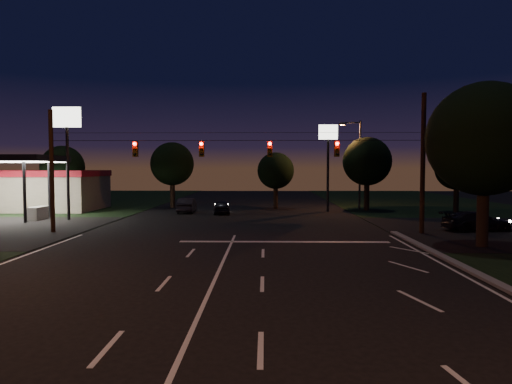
{
  "coord_description": "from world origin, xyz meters",
  "views": [
    {
      "loc": [
        1.9,
        -14.41,
        4.22
      ],
      "look_at": [
        1.44,
        8.82,
        3.0
      ],
      "focal_mm": 32.0,
      "sensor_mm": 36.0,
      "label": 1
    }
  ],
  "objects_px": {
    "utility_pole_right": "(421,234)",
    "car_oncoming_b": "(187,205)",
    "car_cross": "(477,221)",
    "tree_right_near": "(484,141)",
    "car_oncoming_a": "(222,207)"
  },
  "relations": [
    {
      "from": "utility_pole_right",
      "to": "car_oncoming_b",
      "type": "relative_size",
      "value": 2.14
    },
    {
      "from": "car_cross",
      "to": "utility_pole_right",
      "type": "bearing_deg",
      "value": 97.87
    },
    {
      "from": "utility_pole_right",
      "to": "car_oncoming_b",
      "type": "bearing_deg",
      "value": 142.21
    },
    {
      "from": "car_oncoming_b",
      "to": "car_cross",
      "type": "height_order",
      "value": "car_oncoming_b"
    },
    {
      "from": "tree_right_near",
      "to": "car_oncoming_a",
      "type": "xyz_separation_m",
      "value": [
        -15.64,
        17.29,
        -5.04
      ]
    },
    {
      "from": "utility_pole_right",
      "to": "car_oncoming_a",
      "type": "distance_m",
      "value": 18.83
    },
    {
      "from": "car_oncoming_b",
      "to": "car_cross",
      "type": "distance_m",
      "value": 24.89
    },
    {
      "from": "utility_pole_right",
      "to": "car_cross",
      "type": "bearing_deg",
      "value": 16.9
    },
    {
      "from": "tree_right_near",
      "to": "car_oncoming_a",
      "type": "distance_m",
      "value": 23.85
    },
    {
      "from": "car_oncoming_a",
      "to": "car_oncoming_b",
      "type": "xyz_separation_m",
      "value": [
        -3.42,
        1.14,
        0.06
      ]
    },
    {
      "from": "tree_right_near",
      "to": "car_oncoming_a",
      "type": "relative_size",
      "value": 2.36
    },
    {
      "from": "car_oncoming_a",
      "to": "utility_pole_right",
      "type": "bearing_deg",
      "value": 132.94
    },
    {
      "from": "car_oncoming_b",
      "to": "car_cross",
      "type": "bearing_deg",
      "value": 148.15
    },
    {
      "from": "tree_right_near",
      "to": "car_oncoming_b",
      "type": "relative_size",
      "value": 2.09
    },
    {
      "from": "utility_pole_right",
      "to": "car_oncoming_a",
      "type": "xyz_separation_m",
      "value": [
        -14.12,
        12.45,
        0.63
      ]
    }
  ]
}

